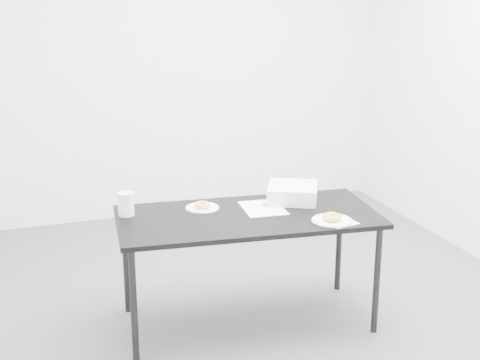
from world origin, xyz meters
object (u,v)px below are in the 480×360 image
object	(u,v)px
scorecard	(263,208)
plate_near	(332,221)
donut_far	(202,205)
bakery_box	(293,193)
table	(248,223)
pen	(269,202)
donut_near	(332,217)
coffee_cup	(126,204)
plate_far	(202,208)

from	to	relation	value
scorecard	plate_near	size ratio (longest dim) A/B	1.31
scorecard	donut_far	bearing A→B (deg)	166.10
bakery_box	scorecard	bearing A→B (deg)	-133.57
table	pen	bearing A→B (deg)	44.03
scorecard	donut_far	size ratio (longest dim) A/B	3.21
scorecard	bakery_box	distance (m)	0.25
donut_near	coffee_cup	bearing A→B (deg)	155.34
plate_near	donut_far	bearing A→B (deg)	143.17
table	scorecard	xyz separation A→B (m)	(0.13, 0.08, 0.05)
scorecard	bakery_box	world-z (taller)	bakery_box
table	scorecard	size ratio (longest dim) A/B	5.20
scorecard	coffee_cup	bearing A→B (deg)	174.84
donut_near	bakery_box	bearing A→B (deg)	97.24
donut_near	donut_far	size ratio (longest dim) A/B	1.15
table	bakery_box	distance (m)	0.40
donut_near	bakery_box	world-z (taller)	bakery_box
donut_near	plate_far	distance (m)	0.78
scorecard	coffee_cup	distance (m)	0.81
pen	plate_near	size ratio (longest dim) A/B	0.61
plate_far	donut_far	world-z (taller)	donut_far
plate_near	donut_far	distance (m)	0.78
scorecard	donut_far	distance (m)	0.36
donut_near	bakery_box	size ratio (longest dim) A/B	0.37
donut_near	donut_far	world-z (taller)	donut_near
plate_near	bakery_box	world-z (taller)	bakery_box
plate_far	donut_near	bearing A→B (deg)	-36.83
plate_near	donut_far	world-z (taller)	donut_far
plate_far	bakery_box	xyz separation A→B (m)	(0.57, -0.04, 0.05)
pen	donut_near	world-z (taller)	donut_near
scorecard	plate_near	bearing A→B (deg)	-46.01
pen	donut_far	size ratio (longest dim) A/B	1.49
plate_far	bakery_box	bearing A→B (deg)	-3.83
plate_near	scorecard	bearing A→B (deg)	128.86
pen	donut_near	distance (m)	0.47
pen	plate_far	distance (m)	0.41
scorecard	plate_near	xyz separation A→B (m)	(0.28, -0.35, 0.00)
table	bakery_box	xyz separation A→B (m)	(0.35, 0.16, 0.10)
plate_near	donut_near	bearing A→B (deg)	-90.00
plate_near	bakery_box	size ratio (longest dim) A/B	0.78
scorecard	pen	xyz separation A→B (m)	(0.07, 0.07, 0.01)
plate_near	coffee_cup	bearing A→B (deg)	155.34
table	plate_near	bearing A→B (deg)	-27.48
pen	donut_far	world-z (taller)	donut_far
plate_near	bakery_box	distance (m)	0.43
pen	coffee_cup	size ratio (longest dim) A/B	1.02
donut_near	plate_near	bearing A→B (deg)	90.00
bakery_box	plate_near	bearing A→B (deg)	-55.78
donut_far	coffee_cup	size ratio (longest dim) A/B	0.68
table	donut_near	xyz separation A→B (m)	(0.41, -0.27, 0.08)
plate_near	coffee_cup	xyz separation A→B (m)	(-1.07, 0.49, 0.06)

